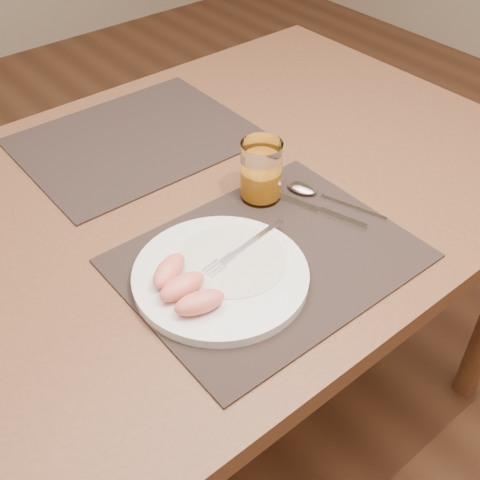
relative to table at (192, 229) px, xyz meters
name	(u,v)px	position (x,y,z in m)	size (l,w,h in m)	color
ground	(205,422)	(0.00, 0.00, -0.67)	(5.00, 5.00, 0.00)	#57321D
table	(192,229)	(0.00, 0.00, 0.00)	(1.40, 0.90, 0.75)	brown
placemat_near	(268,258)	(0.00, -0.22, 0.09)	(0.45, 0.35, 0.00)	#2E221D
placemat_far	(136,139)	(0.02, 0.22, 0.09)	(0.45, 0.35, 0.00)	#2E221D
plate	(221,276)	(-0.09, -0.21, 0.10)	(0.27, 0.27, 0.02)	white
plate_dressing	(232,259)	(-0.06, -0.20, 0.10)	(0.17, 0.17, 0.00)	white
fork	(239,251)	(-0.04, -0.19, 0.11)	(0.18, 0.04, 0.00)	silver
knife	(318,210)	(0.14, -0.19, 0.09)	(0.08, 0.21, 0.01)	silver
spoon	(310,191)	(0.17, -0.14, 0.09)	(0.08, 0.19, 0.01)	silver
juice_glass	(261,174)	(0.09, -0.09, 0.14)	(0.07, 0.07, 0.11)	white
grapefruit_wedges	(183,286)	(-0.16, -0.21, 0.12)	(0.09, 0.14, 0.03)	#F27B62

